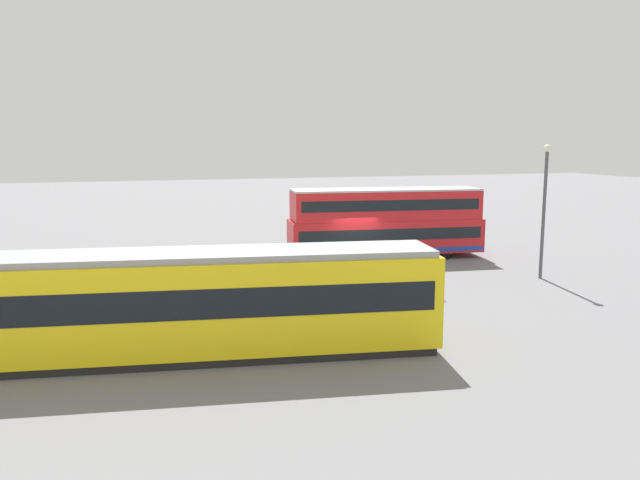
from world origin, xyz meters
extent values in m
plane|color=slate|center=(0.00, 0.00, 0.00)|extent=(160.00, 160.00, 0.00)
cube|color=red|center=(-2.26, -2.20, 1.29)|extent=(11.28, 3.85, 1.88)
cube|color=red|center=(-2.26, -2.20, 3.05)|extent=(10.94, 3.71, 1.64)
cube|color=black|center=(-2.26, -2.20, 1.52)|extent=(10.73, 3.82, 0.64)
cube|color=black|center=(-2.26, -2.20, 3.13)|extent=(10.39, 3.68, 0.60)
cube|color=#193FA5|center=(-2.26, -2.20, 0.60)|extent=(11.06, 3.87, 0.24)
cube|color=#B2B2B7|center=(-2.26, -2.20, 3.92)|extent=(10.94, 3.71, 0.10)
cylinder|color=black|center=(1.14, -2.59, 0.50)|extent=(1.29, 2.64, 1.00)
cylinder|color=black|center=(-5.28, -1.84, 0.50)|extent=(1.29, 2.64, 1.00)
cube|color=yellow|center=(10.20, 11.23, 1.68)|extent=(15.74, 4.80, 2.85)
cube|color=black|center=(10.20, 11.23, 1.96)|extent=(15.13, 4.74, 0.90)
cube|color=gray|center=(10.20, 11.23, 3.20)|extent=(15.40, 4.56, 0.20)
cube|color=black|center=(10.20, 11.23, 0.12)|extent=(15.41, 4.63, 0.25)
cylinder|color=#33384C|center=(3.49, 6.55, 0.44)|extent=(0.14, 0.14, 0.89)
cylinder|color=#33384C|center=(3.31, 6.41, 0.44)|extent=(0.14, 0.14, 0.89)
cylinder|color=#335938|center=(3.40, 6.48, 1.23)|extent=(0.45, 0.45, 0.68)
sphere|color=beige|center=(3.40, 6.48, 1.69)|extent=(0.24, 0.24, 0.24)
cube|color=gray|center=(2.45, 6.64, 1.05)|extent=(6.53, 0.73, 0.06)
cube|color=gray|center=(2.45, 6.64, 0.55)|extent=(6.53, 0.73, 0.06)
cylinder|color=gray|center=(-0.81, 6.97, 0.53)|extent=(0.07, 0.07, 1.05)
cylinder|color=gray|center=(2.45, 6.64, 0.53)|extent=(0.07, 0.07, 1.05)
cylinder|color=gray|center=(5.71, 6.30, 0.53)|extent=(0.07, 0.07, 1.05)
cylinder|color=slate|center=(6.52, 6.63, 1.20)|extent=(0.10, 0.10, 2.40)
cube|color=#D8D84C|center=(6.52, 6.67, 1.99)|extent=(1.15, 0.06, 0.61)
cylinder|color=#4C4C51|center=(-7.32, 5.12, 3.07)|extent=(0.16, 0.16, 6.15)
sphere|color=#F2EFCC|center=(-7.32, 5.12, 6.30)|extent=(0.36, 0.36, 0.36)
camera|label=1|loc=(11.91, 29.99, 6.60)|focal=34.62mm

